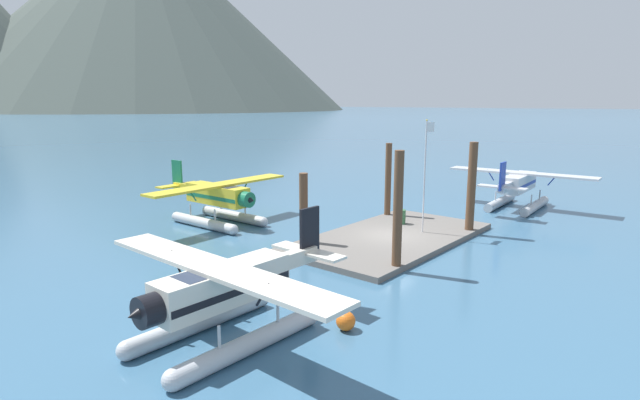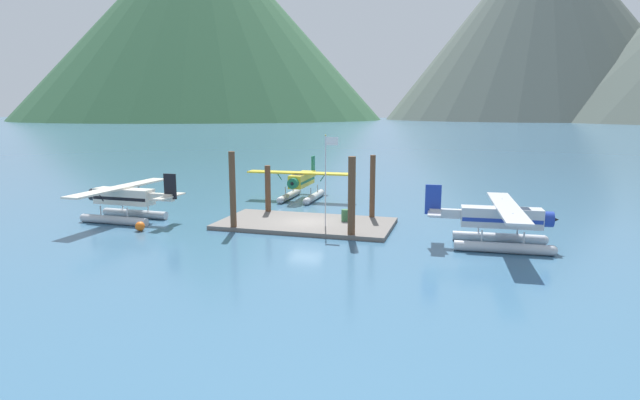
{
  "view_description": "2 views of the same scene",
  "coord_description": "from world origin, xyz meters",
  "px_view_note": "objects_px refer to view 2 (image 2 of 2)",
  "views": [
    {
      "loc": [
        -23.77,
        -14.54,
        7.78
      ],
      "look_at": [
        -2.17,
        3.45,
        2.24
      ],
      "focal_mm": 28.1,
      "sensor_mm": 36.0,
      "label": 1
    },
    {
      "loc": [
        11.19,
        -35.09,
        8.44
      ],
      "look_at": [
        0.96,
        0.5,
        1.9
      ],
      "focal_mm": 28.45,
      "sensor_mm": 36.0,
      "label": 2
    }
  ],
  "objects_px": {
    "flagpole": "(327,170)",
    "seaplane_yellow_bow_left": "(302,183)",
    "fuel_drum": "(345,215)",
    "mooring_buoy": "(140,226)",
    "seaplane_cream_port_aft": "(124,201)",
    "seaplane_silver_stbd_aft": "(501,223)"
  },
  "relations": [
    {
      "from": "flagpole",
      "to": "seaplane_yellow_bow_left",
      "type": "distance_m",
      "value": 13.26
    },
    {
      "from": "fuel_drum",
      "to": "mooring_buoy",
      "type": "relative_size",
      "value": 1.3
    },
    {
      "from": "flagpole",
      "to": "fuel_drum",
      "type": "xyz_separation_m",
      "value": [
        0.86,
        2.04,
        -3.58
      ]
    },
    {
      "from": "seaplane_cream_port_aft",
      "to": "flagpole",
      "type": "bearing_deg",
      "value": 4.6
    },
    {
      "from": "flagpole",
      "to": "mooring_buoy",
      "type": "xyz_separation_m",
      "value": [
        -12.72,
        -3.87,
        -3.98
      ]
    },
    {
      "from": "seaplane_yellow_bow_left",
      "to": "seaplane_cream_port_aft",
      "type": "height_order",
      "value": "same"
    },
    {
      "from": "flagpole",
      "to": "seaplane_silver_stbd_aft",
      "type": "bearing_deg",
      "value": -7.38
    },
    {
      "from": "seaplane_yellow_bow_left",
      "to": "seaplane_silver_stbd_aft",
      "type": "bearing_deg",
      "value": -37.21
    },
    {
      "from": "mooring_buoy",
      "to": "seaplane_cream_port_aft",
      "type": "height_order",
      "value": "seaplane_cream_port_aft"
    },
    {
      "from": "flagpole",
      "to": "seaplane_yellow_bow_left",
      "type": "xyz_separation_m",
      "value": [
        -5.71,
        11.65,
        -2.74
      ]
    },
    {
      "from": "flagpole",
      "to": "seaplane_silver_stbd_aft",
      "type": "xyz_separation_m",
      "value": [
        11.62,
        -1.51,
        -2.74
      ]
    },
    {
      "from": "fuel_drum",
      "to": "seaplane_yellow_bow_left",
      "type": "relative_size",
      "value": 0.08
    },
    {
      "from": "seaplane_cream_port_aft",
      "to": "seaplane_silver_stbd_aft",
      "type": "bearing_deg",
      "value": -0.47
    },
    {
      "from": "mooring_buoy",
      "to": "seaplane_silver_stbd_aft",
      "type": "xyz_separation_m",
      "value": [
        24.35,
        2.37,
        1.24
      ]
    },
    {
      "from": "seaplane_yellow_bow_left",
      "to": "flagpole",
      "type": "bearing_deg",
      "value": -63.9
    },
    {
      "from": "fuel_drum",
      "to": "seaplane_silver_stbd_aft",
      "type": "bearing_deg",
      "value": -18.22
    },
    {
      "from": "fuel_drum",
      "to": "mooring_buoy",
      "type": "height_order",
      "value": "fuel_drum"
    },
    {
      "from": "mooring_buoy",
      "to": "seaplane_yellow_bow_left",
      "type": "distance_m",
      "value": 17.08
    },
    {
      "from": "flagpole",
      "to": "mooring_buoy",
      "type": "bearing_deg",
      "value": -163.07
    },
    {
      "from": "fuel_drum",
      "to": "seaplane_cream_port_aft",
      "type": "distance_m",
      "value": 17.12
    },
    {
      "from": "flagpole",
      "to": "seaplane_cream_port_aft",
      "type": "relative_size",
      "value": 0.62
    },
    {
      "from": "seaplane_yellow_bow_left",
      "to": "seaplane_silver_stbd_aft",
      "type": "distance_m",
      "value": 21.76
    }
  ]
}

